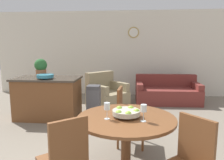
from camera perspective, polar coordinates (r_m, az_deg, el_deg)
name	(u,v)px	position (r m, az deg, el deg)	size (l,w,h in m)	color
wall_back	(116,53)	(7.15, 1.02, 6.95)	(8.00, 0.09, 2.70)	silver
dining_table	(126,130)	(2.75, 3.69, -12.96)	(1.21, 1.21, 0.75)	brown
dining_chair_near_left	(65,157)	(2.33, -12.19, -19.10)	(0.59, 0.59, 0.94)	brown
dining_chair_far_side	(127,114)	(3.56, 3.88, -8.82)	(0.45, 0.45, 0.94)	brown
fruit_bowl	(126,112)	(2.67, 3.77, -8.41)	(0.34, 0.34, 0.11)	#B7B29E
wine_glass_left	(107,107)	(2.57, -1.32, -7.06)	(0.07, 0.07, 0.20)	silver
wine_glass_right	(144,109)	(2.52, 8.27, -7.50)	(0.07, 0.07, 0.20)	silver
kitchen_island	(48,98)	(5.06, -16.36, -4.49)	(1.40, 0.79, 0.91)	brown
teal_bowl	(45,76)	(4.81, -17.06, 0.98)	(0.35, 0.35, 0.09)	teal
potted_plant	(41,67)	(5.20, -18.09, 3.22)	(0.28, 0.28, 0.40)	#A36642
trash_bin	(94,101)	(4.96, -4.81, -5.60)	(0.29, 0.29, 0.73)	#56565B
couch	(167,93)	(6.39, 14.19, -3.33)	(1.78, 0.96, 0.77)	maroon
armchair	(106,95)	(5.83, -1.45, -3.95)	(1.20, 1.20, 0.90)	#998966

